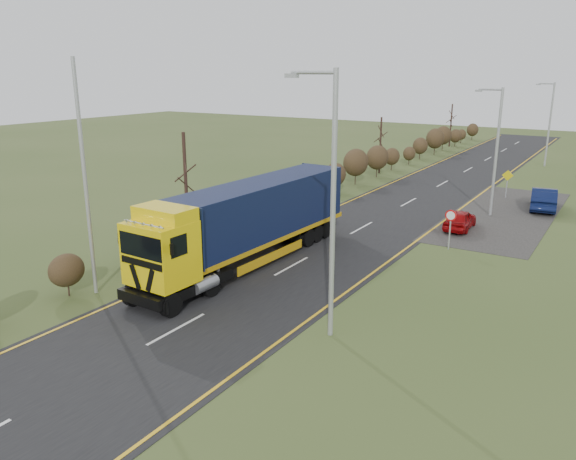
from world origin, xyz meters
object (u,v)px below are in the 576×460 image
(lorry, at_px, (249,219))
(speed_sign, at_px, (450,222))
(streetlight_near, at_px, (330,196))
(car_blue_sedan, at_px, (544,199))
(car_red_hatchback, at_px, (460,220))

(lorry, bearing_deg, speed_sign, 46.69)
(streetlight_near, relative_size, speed_sign, 4.29)
(car_blue_sedan, xyz_separation_m, speed_sign, (-2.85, -12.07, 0.73))
(car_red_hatchback, relative_size, streetlight_near, 0.38)
(car_blue_sedan, bearing_deg, streetlight_near, 73.51)
(lorry, bearing_deg, car_red_hatchback, 61.13)
(car_red_hatchback, relative_size, speed_sign, 1.63)
(lorry, xyz_separation_m, car_red_hatchback, (6.95, 11.62, -1.68))
(lorry, xyz_separation_m, car_blue_sedan, (10.38, 19.52, -1.53))
(speed_sign, bearing_deg, streetlight_near, -93.68)
(car_red_hatchback, distance_m, speed_sign, 4.30)
(car_blue_sedan, distance_m, speed_sign, 12.42)
(car_blue_sedan, height_order, streetlight_near, streetlight_near)
(speed_sign, bearing_deg, car_red_hatchback, 97.98)
(car_blue_sedan, bearing_deg, car_red_hatchback, 58.54)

